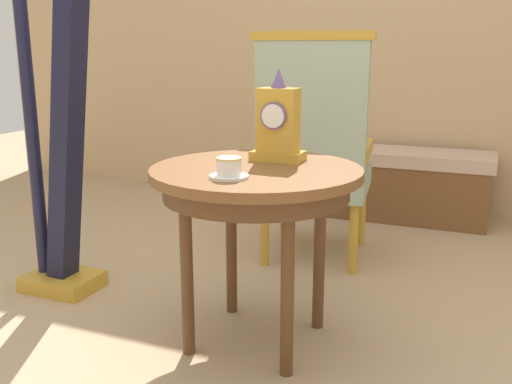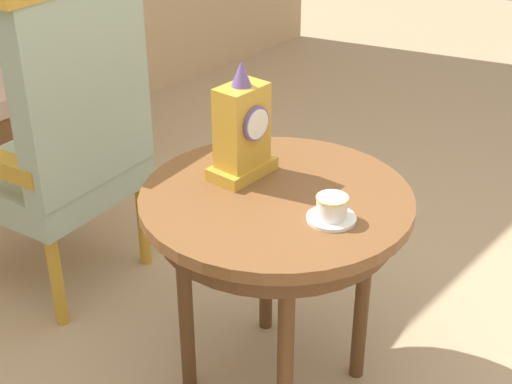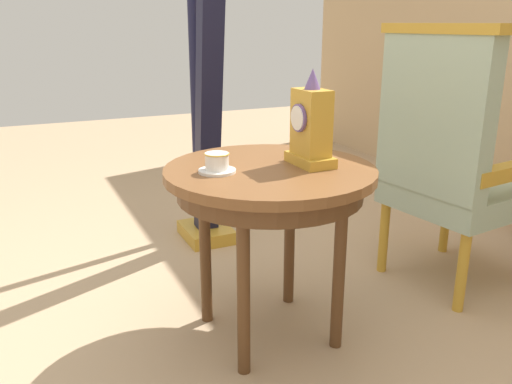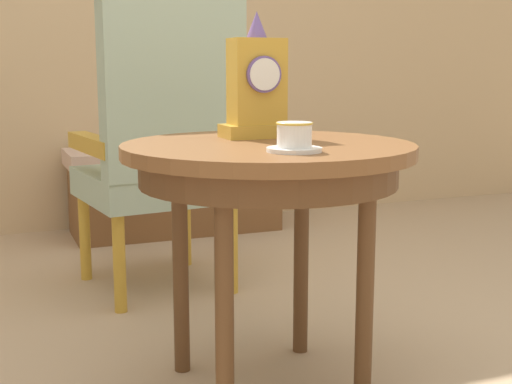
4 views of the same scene
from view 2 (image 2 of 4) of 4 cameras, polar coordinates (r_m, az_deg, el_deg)
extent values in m
cylinder|color=brown|center=(2.01, 1.57, -0.60)|extent=(0.75, 0.75, 0.03)
cylinder|color=#56351C|center=(2.03, 1.55, -1.89)|extent=(0.66, 0.66, 0.07)
cylinder|color=#56351C|center=(2.40, 0.79, -4.40)|extent=(0.04, 0.04, 0.62)
cylinder|color=#56351C|center=(2.18, -5.47, -8.45)|extent=(0.04, 0.04, 0.62)
cylinder|color=#56351C|center=(1.99, 2.27, -12.66)|extent=(0.04, 0.04, 0.62)
cylinder|color=#56351C|center=(2.23, 8.21, -7.72)|extent=(0.04, 0.04, 0.62)
cylinder|color=white|center=(1.89, 5.82, -2.02)|extent=(0.13, 0.13, 0.01)
cylinder|color=white|center=(1.87, 5.87, -1.13)|extent=(0.08, 0.08, 0.06)
torus|color=gold|center=(1.86, 5.91, -0.44)|extent=(0.08, 0.08, 0.00)
cube|color=gold|center=(2.09, -1.06, 1.79)|extent=(0.19, 0.11, 0.04)
cube|color=gold|center=(2.03, -1.10, 5.13)|extent=(0.14, 0.09, 0.23)
cylinder|color=#664C8C|center=(1.99, 0.01, 5.28)|extent=(0.10, 0.01, 0.10)
cylinder|color=white|center=(1.99, 0.14, 5.24)|extent=(0.08, 0.00, 0.08)
cone|color=#664C8C|center=(1.98, -1.14, 9.12)|extent=(0.06, 0.06, 0.07)
cube|color=#9EB299|center=(2.73, -15.55, 1.10)|extent=(0.58, 0.58, 0.11)
cube|color=#9EB299|center=(2.43, -13.14, 7.65)|extent=(0.53, 0.15, 0.64)
cube|color=gold|center=(2.80, -12.57, 5.94)|extent=(0.13, 0.47, 0.06)
cylinder|color=gold|center=(3.11, -14.84, -0.04)|extent=(0.04, 0.04, 0.35)
cylinder|color=gold|center=(2.83, -8.69, -2.39)|extent=(0.04, 0.04, 0.35)
cylinder|color=gold|center=(2.58, -15.09, -6.59)|extent=(0.04, 0.04, 0.35)
cube|color=brown|center=(3.65, -19.13, 3.83)|extent=(1.05, 0.38, 0.36)
camera|label=1|loc=(2.31, 56.57, 1.33)|focal=40.40mm
camera|label=3|loc=(3.04, 35.64, 14.57)|focal=37.57mm
camera|label=4|loc=(1.17, 58.75, -30.69)|focal=49.25mm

